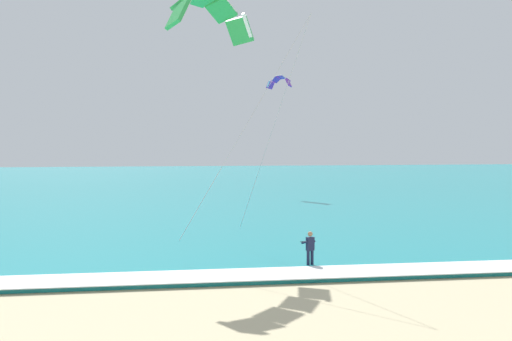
{
  "coord_description": "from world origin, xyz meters",
  "views": [
    {
      "loc": [
        -11.25,
        -9.76,
        5.67
      ],
      "look_at": [
        -6.71,
        18.84,
        4.37
      ],
      "focal_mm": 44.58,
      "sensor_mm": 36.0,
      "label": 1
    }
  ],
  "objects": [
    {
      "name": "surf_foam",
      "position": [
        0.0,
        15.84,
        0.22
      ],
      "size": [
        200.0,
        2.46,
        0.04
      ],
      "primitive_type": "cube",
      "color": "white",
      "rests_on": "sea"
    },
    {
      "name": "kite_distant",
      "position": [
        1.61,
        55.14,
        12.05
      ],
      "size": [
        2.19,
        3.55,
        1.4
      ],
      "color": "purple"
    },
    {
      "name": "kite_primary",
      "position": [
        -8.7,
        21.13,
        12.0
      ],
      "size": [
        6.46,
        5.62,
        11.77
      ],
      "color": "green"
    },
    {
      "name": "sea",
      "position": [
        0.0,
        74.84,
        0.1
      ],
      "size": [
        200.0,
        120.0,
        0.2
      ],
      "primitive_type": "cube",
      "color": "teal",
      "rests_on": "ground"
    },
    {
      "name": "surfboard",
      "position": [
        -4.47,
        17.57,
        0.03
      ],
      "size": [
        0.82,
        1.47,
        0.09
      ],
      "color": "yellow",
      "rests_on": "ground"
    },
    {
      "name": "kitesurfer",
      "position": [
        -4.47,
        17.58,
        0.94
      ],
      "size": [
        0.62,
        0.61,
        1.69
      ],
      "color": "#191E38",
      "rests_on": "ground"
    }
  ]
}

